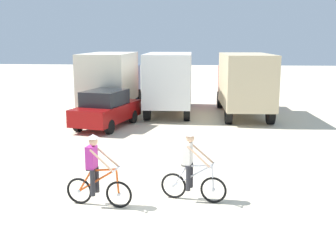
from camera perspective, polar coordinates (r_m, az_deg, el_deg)
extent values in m
plane|color=beige|center=(10.62, -1.30, -10.77)|extent=(120.00, 120.00, 0.00)
cube|color=beige|center=(23.52, -7.97, 6.51)|extent=(2.41, 5.20, 2.70)
cube|color=#4C6B9E|center=(26.87, -6.31, 6.10)|extent=(2.20, 1.50, 2.00)
cube|color=black|center=(27.52, -6.04, 6.97)|extent=(2.02, 0.08, 0.80)
cylinder|color=black|center=(27.11, -8.43, 3.97)|extent=(0.32, 1.00, 1.00)
cylinder|color=black|center=(26.70, -4.16, 3.95)|extent=(0.32, 1.00, 1.00)
cylinder|color=black|center=(22.34, -11.39, 2.25)|extent=(0.32, 1.00, 1.00)
cylinder|color=black|center=(21.85, -6.25, 2.20)|extent=(0.32, 1.00, 1.00)
cube|color=white|center=(22.88, 0.12, 6.48)|extent=(2.54, 5.26, 2.70)
cube|color=#B21E1E|center=(26.30, 0.56, 6.06)|extent=(2.24, 1.56, 2.00)
cube|color=black|center=(26.97, 0.63, 6.94)|extent=(2.03, 0.13, 0.80)
cylinder|color=black|center=(26.39, -1.68, 3.88)|extent=(0.35, 1.01, 1.00)
cylinder|color=black|center=(26.29, 2.77, 3.84)|extent=(0.35, 1.01, 1.00)
cylinder|color=black|center=(21.48, -2.86, 2.10)|extent=(0.35, 1.01, 1.00)
cylinder|color=black|center=(21.35, 2.59, 2.04)|extent=(0.35, 1.01, 1.00)
cube|color=#CCB78E|center=(22.35, 10.52, 6.17)|extent=(2.66, 5.31, 2.70)
cube|color=#B21E1E|center=(25.75, 9.40, 5.78)|extent=(2.27, 1.61, 2.00)
cube|color=black|center=(26.41, 9.23, 6.69)|extent=(2.03, 0.18, 0.80)
cylinder|color=black|center=(25.66, 7.09, 3.58)|extent=(0.37, 1.01, 1.00)
cylinder|color=black|center=(25.92, 11.59, 3.51)|extent=(0.37, 1.01, 1.00)
cylinder|color=black|center=(20.75, 8.25, 1.65)|extent=(0.37, 1.01, 1.00)
cylinder|color=black|center=(21.07, 13.78, 1.59)|extent=(0.37, 1.01, 1.00)
cube|color=maroon|center=(19.94, -8.34, 1.83)|extent=(2.70, 4.50, 0.76)
cube|color=black|center=(19.70, -8.60, 3.82)|extent=(2.05, 2.42, 0.68)
cylinder|color=black|center=(21.50, -8.60, 1.50)|extent=(0.36, 0.67, 0.64)
cylinder|color=black|center=(20.84, -4.78, 1.27)|extent=(0.36, 0.67, 0.64)
cylinder|color=black|center=(19.26, -12.12, 0.20)|extent=(0.36, 0.67, 0.64)
cylinder|color=black|center=(18.52, -7.96, -0.10)|extent=(0.36, 0.67, 0.64)
torus|color=black|center=(10.44, -6.70, -9.24)|extent=(0.68, 0.16, 0.68)
cylinder|color=silver|center=(10.44, -6.70, -9.24)|extent=(0.09, 0.09, 0.08)
torus|color=black|center=(10.84, -11.97, -8.63)|extent=(0.68, 0.16, 0.68)
cylinder|color=silver|center=(10.84, -11.97, -8.63)|extent=(0.09, 0.09, 0.08)
cylinder|color=#E05119|center=(10.53, -9.57, -7.29)|extent=(1.02, 0.21, 0.68)
cylinder|color=#E05119|center=(10.38, -8.75, -5.92)|extent=(0.66, 0.15, 0.13)
cylinder|color=#E05119|center=(10.68, -11.20, -7.32)|extent=(0.39, 0.11, 0.59)
cylinder|color=#E05119|center=(10.34, -6.88, -7.57)|extent=(0.11, 0.06, 0.64)
cylinder|color=silver|center=(10.25, -7.05, -5.86)|extent=(0.12, 0.52, 0.04)
cube|color=black|center=(10.51, -10.40, -5.81)|extent=(0.26, 0.16, 0.06)
cube|color=#AD2D8C|center=(10.41, -10.37, -4.20)|extent=(0.25, 0.35, 0.56)
sphere|color=tan|center=(10.29, -10.14, -2.08)|extent=(0.22, 0.22, 0.22)
cone|color=silver|center=(10.26, -10.17, -1.37)|extent=(0.32, 0.32, 0.10)
cylinder|color=#26262B|center=(10.68, -9.66, -7.19)|extent=(0.12, 0.12, 0.66)
cylinder|color=#26262B|center=(10.46, -10.23, -7.63)|extent=(0.12, 0.12, 0.66)
cylinder|color=tan|center=(10.45, -8.27, -4.16)|extent=(0.63, 0.10, 0.53)
cylinder|color=tan|center=(10.13, -9.03, -4.69)|extent=(0.62, 0.19, 0.53)
torus|color=black|center=(10.73, 6.19, -8.65)|extent=(0.68, 0.21, 0.68)
cylinder|color=silver|center=(10.73, 6.19, -8.65)|extent=(0.10, 0.10, 0.08)
torus|color=black|center=(10.97, 0.76, -8.12)|extent=(0.68, 0.21, 0.68)
cylinder|color=silver|center=(10.97, 0.76, -8.12)|extent=(0.10, 0.10, 0.08)
cylinder|color=silver|center=(10.74, 3.34, -6.77)|extent=(1.01, 0.28, 0.68)
cylinder|color=silver|center=(10.61, 4.26, -5.42)|extent=(0.66, 0.19, 0.13)
cylinder|color=silver|center=(10.83, 1.64, -6.82)|extent=(0.39, 0.13, 0.59)
cylinder|color=silver|center=(10.63, 6.10, -7.02)|extent=(0.11, 0.07, 0.64)
cylinder|color=silver|center=(10.53, 6.00, -5.36)|extent=(0.15, 0.52, 0.04)
cube|color=black|center=(10.69, 2.55, -5.33)|extent=(0.26, 0.17, 0.06)
cube|color=silver|center=(10.60, 2.67, -3.73)|extent=(0.27, 0.36, 0.56)
sphere|color=tan|center=(10.49, 3.00, -1.65)|extent=(0.22, 0.22, 0.22)
cone|color=silver|center=(10.46, 3.01, -0.96)|extent=(0.32, 0.32, 0.10)
cylinder|color=#26262B|center=(10.88, 3.12, -6.68)|extent=(0.12, 0.12, 0.66)
cylinder|color=#26262B|center=(10.64, 2.76, -7.10)|extent=(0.12, 0.12, 0.66)
cylinder|color=tan|center=(10.70, 4.67, -3.70)|extent=(0.63, 0.15, 0.53)
cylinder|color=tan|center=(10.36, 4.21, -4.21)|extent=(0.62, 0.23, 0.53)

